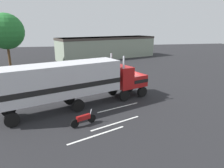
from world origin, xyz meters
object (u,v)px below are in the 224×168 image
object	(u,v)px
person_bystander	(78,87)
motorcycle	(84,119)
semi_truck	(73,81)
tree_left	(6,31)

from	to	relation	value
person_bystander	motorcycle	distance (m)	7.28
semi_truck	tree_left	bearing A→B (deg)	116.85
semi_truck	person_bystander	size ratio (longest dim) A/B	8.64
tree_left	semi_truck	bearing A→B (deg)	-63.15
motorcycle	tree_left	bearing A→B (deg)	114.44
semi_truck	tree_left	distance (m)	24.61
person_bystander	tree_left	world-z (taller)	tree_left
semi_truck	tree_left	size ratio (longest dim) A/B	1.48
semi_truck	motorcycle	xyz separation A→B (m)	(0.57, -3.72, -2.04)
person_bystander	tree_left	distance (m)	22.14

